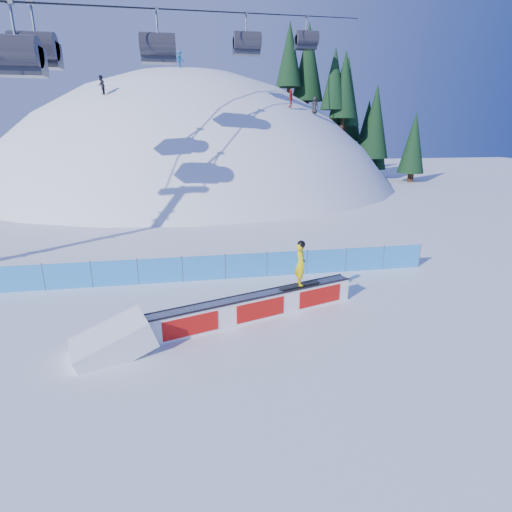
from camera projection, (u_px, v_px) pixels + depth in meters
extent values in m
plane|color=white|center=(211.00, 324.00, 14.61)|extent=(160.00, 160.00, 0.00)
sphere|color=white|center=(196.00, 304.00, 59.47)|extent=(64.00, 64.00, 64.00)
cylinder|color=#311E13|center=(286.00, 88.00, 51.28)|extent=(0.50, 0.50, 1.40)
cone|color=black|center=(287.00, 52.00, 50.01)|extent=(3.15, 3.15, 7.16)
cylinder|color=#311E13|center=(314.00, 104.00, 51.62)|extent=(0.50, 0.50, 1.40)
cone|color=black|center=(316.00, 63.00, 50.18)|extent=(3.65, 3.65, 8.31)
cylinder|color=#311E13|center=(321.00, 109.00, 52.05)|extent=(0.50, 0.50, 1.40)
cone|color=black|center=(323.00, 69.00, 50.60)|extent=(3.68, 3.68, 8.37)
cylinder|color=#311E13|center=(334.00, 117.00, 51.73)|extent=(0.50, 0.50, 1.40)
cone|color=black|center=(335.00, 85.00, 50.57)|extent=(2.84, 2.84, 6.46)
cylinder|color=#311E13|center=(349.00, 128.00, 49.92)|extent=(0.50, 0.50, 1.40)
cone|color=black|center=(351.00, 89.00, 48.57)|extent=(3.40, 3.40, 7.72)
cylinder|color=#311E13|center=(373.00, 155.00, 51.56)|extent=(0.50, 0.50, 1.40)
cone|color=black|center=(375.00, 122.00, 50.32)|extent=(3.06, 3.06, 6.96)
cylinder|color=#311E13|center=(371.00, 159.00, 54.39)|extent=(0.50, 0.50, 1.40)
cone|color=black|center=(375.00, 116.00, 52.70)|extent=(4.38, 4.38, 9.94)
cylinder|color=#311E13|center=(381.00, 170.00, 53.37)|extent=(0.50, 0.50, 1.40)
cone|color=black|center=(385.00, 132.00, 51.88)|extent=(3.81, 3.81, 8.66)
cylinder|color=#311E13|center=(385.00, 173.00, 59.87)|extent=(0.50, 0.50, 1.40)
cone|color=black|center=(389.00, 134.00, 58.20)|extent=(4.33, 4.33, 9.85)
cylinder|color=#311E13|center=(395.00, 175.00, 57.55)|extent=(0.50, 0.50, 1.40)
cone|color=black|center=(399.00, 134.00, 55.86)|extent=(4.39, 4.39, 9.98)
cylinder|color=#311E13|center=(400.00, 172.00, 60.98)|extent=(0.50, 0.50, 1.40)
cone|color=black|center=(404.00, 136.00, 59.37)|extent=(4.14, 4.14, 9.41)
cube|color=#2982D5|center=(204.00, 268.00, 18.65)|extent=(22.00, 0.03, 1.20)
cylinder|color=#3B466A|center=(43.00, 276.00, 17.47)|extent=(0.05, 0.05, 1.30)
cylinder|color=#3B466A|center=(91.00, 274.00, 17.80)|extent=(0.05, 0.05, 1.30)
cylinder|color=#3B466A|center=(138.00, 271.00, 18.14)|extent=(0.05, 0.05, 1.30)
cylinder|color=#3B466A|center=(182.00, 268.00, 18.47)|extent=(0.05, 0.05, 1.30)
cylinder|color=#3B466A|center=(225.00, 266.00, 18.80)|extent=(0.05, 0.05, 1.30)
cylinder|color=#3B466A|center=(267.00, 264.00, 19.13)|extent=(0.05, 0.05, 1.30)
cylinder|color=#3B466A|center=(307.00, 261.00, 19.46)|extent=(0.05, 0.05, 1.30)
cylinder|color=#3B466A|center=(346.00, 259.00, 19.80)|extent=(0.05, 0.05, 1.30)
cylinder|color=#3B466A|center=(383.00, 257.00, 20.13)|extent=(0.05, 0.05, 1.30)
cylinder|color=#3B466A|center=(419.00, 255.00, 20.46)|extent=(0.05, 0.05, 1.30)
cylinder|color=#292830|center=(13.00, 51.00, 19.87)|extent=(2.40, 1.50, 1.50)
cylinder|color=#292830|center=(158.00, 45.00, 27.37)|extent=(2.40, 1.50, 1.50)
cylinder|color=#292830|center=(247.00, 41.00, 35.69)|extent=(2.40, 1.50, 1.50)
cylinder|color=#292830|center=(307.00, 38.00, 44.85)|extent=(2.40, 1.50, 1.50)
cube|color=white|center=(257.00, 307.00, 14.88)|extent=(8.03, 3.03, 0.93)
cube|color=#91949E|center=(257.00, 295.00, 14.73)|extent=(7.96, 3.03, 0.04)
cube|color=black|center=(261.00, 297.00, 14.50)|extent=(7.88, 2.57, 0.06)
cube|color=black|center=(254.00, 292.00, 14.96)|extent=(7.88, 2.57, 0.06)
cube|color=red|center=(261.00, 310.00, 14.65)|extent=(7.48, 2.43, 0.70)
cube|color=red|center=(254.00, 304.00, 15.11)|extent=(7.48, 2.43, 0.70)
cube|color=black|center=(300.00, 285.00, 15.55)|extent=(1.75, 0.83, 0.03)
imported|color=#D7C309|center=(300.00, 264.00, 15.29)|extent=(0.41, 0.62, 1.68)
sphere|color=black|center=(301.00, 244.00, 15.06)|extent=(0.31, 0.31, 0.31)
imported|color=black|center=(101.00, 85.00, 36.73)|extent=(0.69, 0.85, 1.65)
imported|color=#AF2119|center=(291.00, 98.00, 39.63)|extent=(0.82, 1.04, 1.65)
imported|color=#1C71A8|center=(180.00, 59.00, 43.51)|extent=(1.20, 1.17, 1.65)
imported|color=black|center=(315.00, 105.00, 41.84)|extent=(0.93, 0.76, 1.65)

